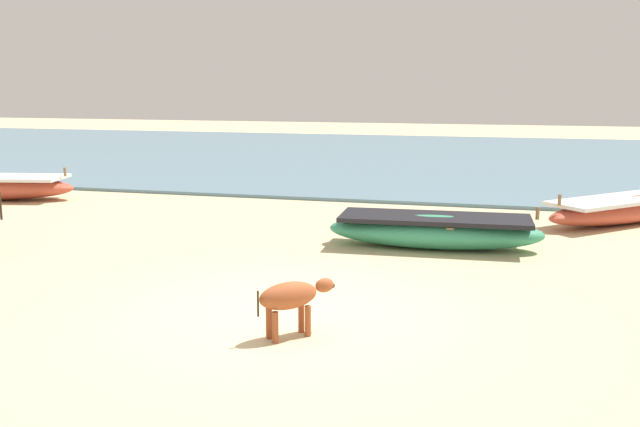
# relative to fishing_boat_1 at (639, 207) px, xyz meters

# --- Properties ---
(ground) EXTENTS (80.00, 80.00, 0.00)m
(ground) POSITION_rel_fishing_boat_1_xyz_m (-4.92, -7.21, -0.27)
(ground) COLOR #CCB789
(sea_water) EXTENTS (60.00, 20.00, 0.08)m
(sea_water) POSITION_rel_fishing_boat_1_xyz_m (-4.92, 10.61, -0.23)
(sea_water) COLOR slate
(sea_water) RESTS_ON ground
(fishing_boat_1) EXTENTS (4.18, 4.20, 0.69)m
(fishing_boat_1) POSITION_rel_fishing_boat_1_xyz_m (0.00, 0.00, 0.00)
(fishing_boat_1) COLOR #B74733
(fishing_boat_1) RESTS_ON ground
(fishing_boat_4) EXTENTS (3.52, 1.27, 0.73)m
(fishing_boat_4) POSITION_rel_fishing_boat_1_xyz_m (-3.62, -3.40, 0.02)
(fishing_boat_4) COLOR #338C66
(fishing_boat_4) RESTS_ON ground
(calf_near_rust) EXTENTS (0.76, 0.77, 0.60)m
(calf_near_rust) POSITION_rel_fishing_boat_1_xyz_m (-4.64, -7.96, 0.16)
(calf_near_rust) COLOR #9E4C28
(calf_near_rust) RESTS_ON ground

